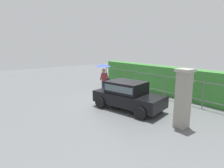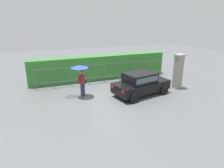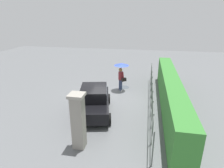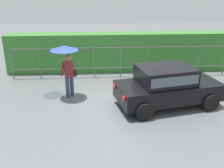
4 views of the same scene
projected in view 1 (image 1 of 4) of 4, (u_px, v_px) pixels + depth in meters
The scene contains 8 objects.
ground_plane at pixel (116, 100), 11.68m from camera, with size 40.00×40.00×0.00m, color slate.
car at pixel (128, 94), 9.91m from camera, with size 3.97×2.49×1.48m.
pedestrian at pixel (104, 72), 13.22m from camera, with size 1.05×1.05×2.05m.
gate_pillar at pixel (183, 98), 7.59m from camera, with size 0.60×0.60×2.42m.
fence_section at pixel (149, 83), 12.90m from camera, with size 10.08×0.05×1.50m.
hedge_row at pixel (159, 79), 13.49m from camera, with size 11.03×0.90×1.90m, color #387F33.
puddle_near at pixel (103, 106), 10.46m from camera, with size 0.83×0.83×0.00m, color #4C545B.
puddle_far at pixel (101, 91), 14.11m from camera, with size 0.79×0.79×0.00m, color #4C545B.
Camera 1 is at (8.79, -7.02, 3.31)m, focal length 30.35 mm.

